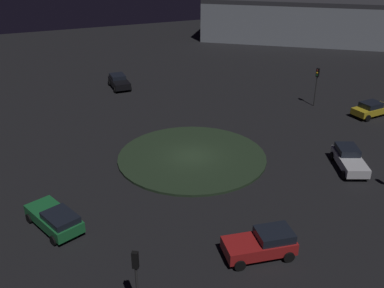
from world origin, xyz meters
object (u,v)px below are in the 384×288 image
car_black (119,82)px  store_building (295,17)px  car_yellow (372,109)px  traffic_light_west (317,80)px  car_green (55,218)px  car_white (349,159)px  traffic_light_northeast (136,270)px  car_red (262,243)px

car_black → store_building: 40.13m
car_yellow → traffic_light_west: 6.32m
car_black → car_green: car_black is taller
car_white → car_yellow: size_ratio=1.09×
car_black → traffic_light_west: (-18.01, 14.38, 2.19)m
car_white → traffic_light_west: traffic_light_west is taller
car_white → traffic_light_northeast: (19.80, 8.04, 1.91)m
car_white → car_green: size_ratio=1.00×
car_red → car_green: size_ratio=0.90×
traffic_light_northeast → store_building: (-44.45, -51.60, 0.87)m
car_green → traffic_light_northeast: traffic_light_northeast is taller
store_building → car_black: bearing=60.5°
car_black → traffic_light_west: 23.15m
traffic_light_west → traffic_light_northeast: (25.95, 20.78, -0.29)m
car_black → store_building: bearing=114.8°
car_red → car_black: bearing=-81.4°
traffic_light_northeast → car_green: bearing=49.7°
traffic_light_west → store_building: store_building is taller
car_yellow → traffic_light_northeast: size_ratio=1.16×
car_red → car_green: (10.73, -7.28, -0.07)m
car_black → car_green: bearing=-21.7°
store_building → car_yellow: bearing=103.5°
car_red → car_yellow: size_ratio=0.98×
traffic_light_west → store_building: size_ratio=0.12×
car_red → store_building: 62.13m
car_red → store_building: bearing=-117.4°
car_white → traffic_light_west: (-6.16, -12.74, 2.20)m
car_yellow → car_green: size_ratio=0.92×
car_black → car_yellow: (-21.61, 19.09, -0.00)m
car_yellow → traffic_light_northeast: 33.70m
car_white → traffic_light_northeast: bearing=-44.7°
car_black → car_yellow: car_yellow is taller
car_yellow → store_building: (-14.90, -35.53, 2.77)m
traffic_light_west → traffic_light_northeast: size_ratio=1.11×
car_black → traffic_light_northeast: size_ratio=1.10×
car_white → car_black: 29.60m
car_green → store_building: size_ratio=0.14×
car_black → car_red: car_red is taller
car_yellow → car_green: 33.24m
car_black → car_yellow: 28.84m
car_green → traffic_light_west: 31.31m
car_white → car_yellow: bearing=152.6°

